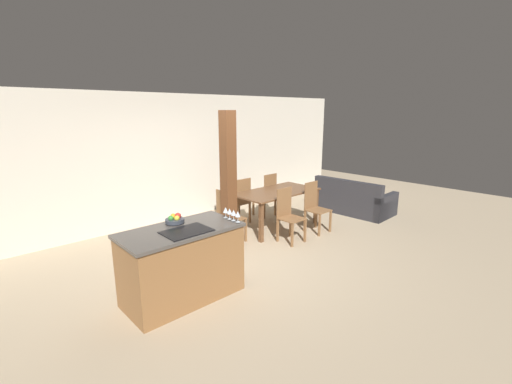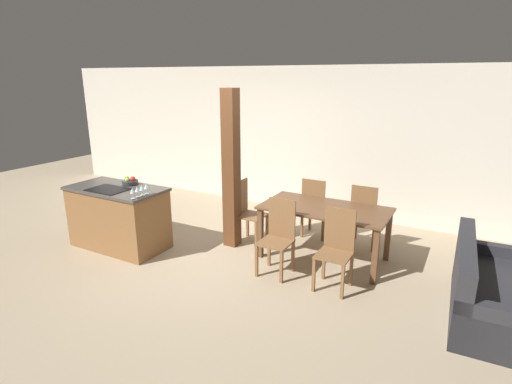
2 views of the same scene
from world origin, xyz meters
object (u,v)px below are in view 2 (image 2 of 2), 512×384
Objects in this scene: wine_glass_near at (132,191)px; wine_glass_far at (142,188)px; fruit_bowl at (130,181)px; wine_glass_middle at (137,189)px; wine_glass_end at (146,187)px; timber_post at (231,170)px; dining_chair_near_left at (278,236)px; couch at (496,295)px; dining_chair_far_right at (364,215)px; dining_table at (325,214)px; dining_chair_head_end at (247,211)px; dining_chair_near_right at (336,248)px; kitchen_island at (119,217)px; dining_chair_far_left at (315,207)px.

wine_glass_far is at bearing 90.00° from wine_glass_near.
fruit_bowl is 1.65× the size of wine_glass_middle.
wine_glass_near is at bearing -90.00° from wine_glass_end.
wine_glass_near is 1.44m from timber_post.
wine_glass_middle reaches higher than dining_chair_near_left.
wine_glass_far is 4.43m from couch.
timber_post reaches higher than wine_glass_near.
wine_glass_near is 0.09× the size of couch.
wine_glass_near is 0.15× the size of dining_chair_far_right.
wine_glass_near is 0.08× the size of dining_table.
fruit_bowl is 0.25× the size of dining_chair_head_end.
dining_table is 1.77× the size of dining_chair_near_right.
dining_chair_far_left reaches higher than kitchen_island.
wine_glass_near is 2.01m from dining_chair_near_left.
wine_glass_middle is 0.15× the size of dining_chair_head_end.
dining_chair_far_right is at bearing -180.00° from dining_chair_far_left.
timber_post is at bearing 54.30° from wine_glass_middle.
timber_post is (0.79, 0.94, 0.13)m from wine_glass_end.
wine_glass_far is at bearing -167.89° from dining_chair_near_right.
kitchen_island is at bearing -172.68° from dining_chair_near_right.
dining_table is at bearing 59.91° from dining_chair_far_right.
wine_glass_end is 0.15× the size of dining_chair_far_right.
dining_table is 1.77× the size of dining_chair_near_left.
fruit_bowl reaches higher than couch.
dining_chair_near_right is (0.78, 0.00, 0.00)m from dining_chair_near_left.
fruit_bowl reaches higher than dining_table.
wine_glass_far reaches higher than fruit_bowl.
couch is at bearing 4.13° from fruit_bowl.
timber_post is (0.79, 1.19, 0.13)m from wine_glass_near.
dining_chair_head_end is (0.94, 1.23, -0.54)m from wine_glass_far.
fruit_bowl is 1.65× the size of wine_glass_far.
timber_post is (-1.00, -0.88, 0.67)m from dining_chair_far_left.
couch is at bearing 9.55° from wine_glass_far.
timber_post reaches higher than wine_glass_far.
wine_glass_near is 0.15× the size of dining_chair_near_right.
couch is (4.29, 0.89, -0.78)m from wine_glass_near.
timber_post reaches higher than dining_chair_near_right.
fruit_bowl is (0.06, 0.23, 0.52)m from kitchen_island.
timber_post is at bearing 165.35° from dining_chair_near_right.
dining_chair_far_right is at bearing -67.64° from dining_chair_head_end.
dining_table is at bearing 59.91° from dining_chair_near_left.
dining_chair_far_left is 0.57× the size of couch.
wine_glass_middle reaches higher than dining_chair_near_right.
wine_glass_far is at bearing 97.43° from couch.
kitchen_island is 1.50× the size of dining_chair_near_left.
wine_glass_middle is 0.15× the size of dining_chair_far_left.
dining_chair_head_end is 0.42× the size of timber_post.
wine_glass_end reaches higher than dining_chair_near_right.
dining_chair_near_right is 1.35m from dining_chair_far_right.
wine_glass_end is at bearing 90.00° from wine_glass_near.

